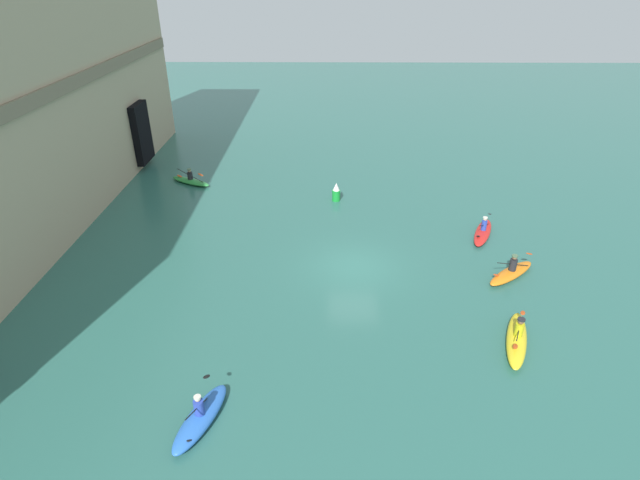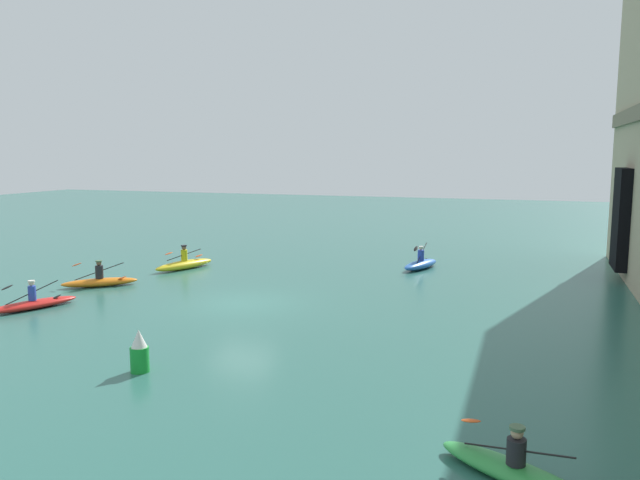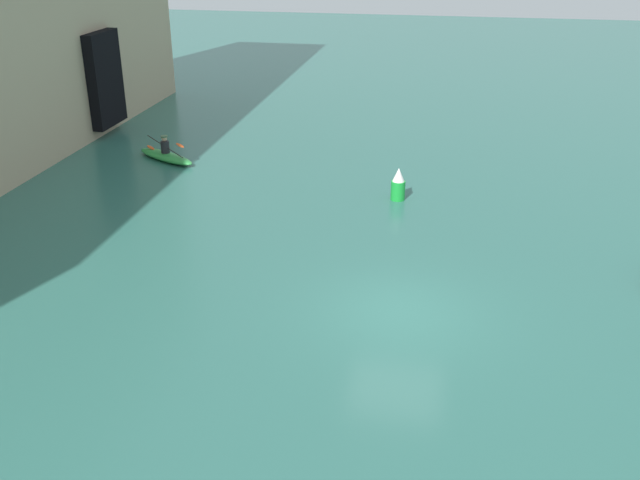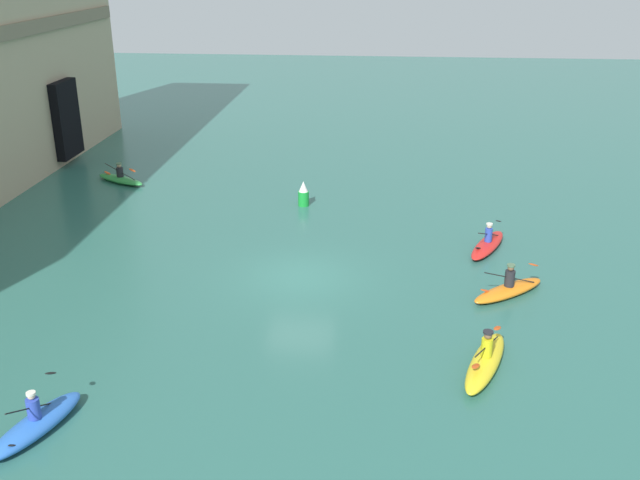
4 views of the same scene
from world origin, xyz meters
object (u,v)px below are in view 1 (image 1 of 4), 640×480
(kayak_blue, at_px, (201,417))
(kayak_green, at_px, (191,181))
(kayak_orange, at_px, (511,272))
(kayak_red, at_px, (483,232))
(kayak_yellow, at_px, (517,339))
(marker_buoy, at_px, (336,192))

(kayak_blue, relative_size, kayak_green, 1.00)
(kayak_blue, height_order, kayak_orange, kayak_blue)
(kayak_red, height_order, kayak_orange, kayak_orange)
(kayak_yellow, height_order, kayak_blue, kayak_blue)
(kayak_green, height_order, marker_buoy, marker_buoy)
(kayak_green, bearing_deg, marker_buoy, -166.11)
(kayak_yellow, bearing_deg, kayak_red, 12.53)
(kayak_blue, bearing_deg, kayak_red, 154.41)
(kayak_yellow, xyz_separation_m, marker_buoy, (13.57, 6.77, 0.28))
(kayak_red, distance_m, kayak_orange, 4.16)
(kayak_orange, height_order, marker_buoy, marker_buoy)
(kayak_yellow, height_order, kayak_green, kayak_yellow)
(kayak_blue, relative_size, kayak_red, 0.91)
(kayak_yellow, distance_m, kayak_orange, 5.05)
(kayak_red, relative_size, marker_buoy, 2.90)
(kayak_yellow, distance_m, marker_buoy, 15.17)
(kayak_red, relative_size, kayak_orange, 1.15)
(kayak_orange, height_order, kayak_green, kayak_orange)
(kayak_yellow, distance_m, kayak_red, 9.09)
(kayak_blue, xyz_separation_m, marker_buoy, (17.53, -4.63, 0.29))
(kayak_yellow, bearing_deg, kayak_orange, 4.17)
(kayak_yellow, bearing_deg, marker_buoy, 46.45)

